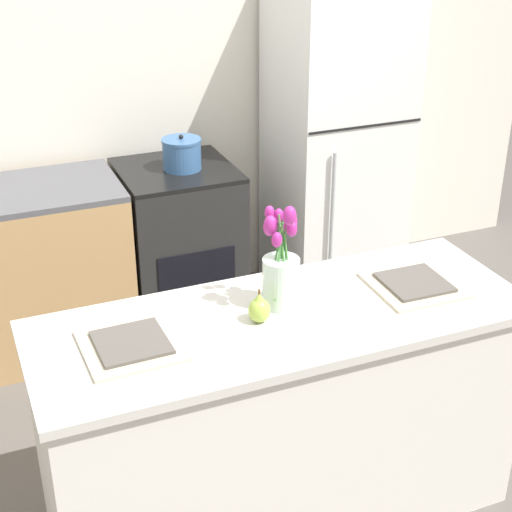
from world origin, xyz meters
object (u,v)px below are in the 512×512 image
at_px(pear_figurine, 259,309).
at_px(plate_setting_left, 131,344).
at_px(refrigerator, 336,148).
at_px(cooking_pot, 182,154).
at_px(flower_vase, 281,270).
at_px(plate_setting_right, 414,284).
at_px(stove_range, 180,246).

bearing_deg(pear_figurine, plate_setting_left, 178.69).
bearing_deg(refrigerator, pear_figurine, -125.47).
bearing_deg(cooking_pot, flower_vase, -94.13).
distance_m(pear_figurine, plate_setting_left, 0.46).
bearing_deg(flower_vase, plate_setting_right, -7.00).
bearing_deg(pear_figurine, cooking_pot, 81.98).
height_order(plate_setting_right, cooking_pot, cooking_pot).
relative_size(plate_setting_right, cooking_pot, 1.59).
bearing_deg(plate_setting_right, plate_setting_left, 180.00).
xyz_separation_m(stove_range, refrigerator, (0.95, 0.00, 0.45)).
bearing_deg(pear_figurine, stove_range, 83.12).
relative_size(pear_figurine, cooking_pot, 0.61).
height_order(pear_figurine, plate_setting_left, pear_figurine).
height_order(flower_vase, plate_setting_right, flower_vase).
height_order(refrigerator, pear_figurine, refrigerator).
xyz_separation_m(stove_range, cooking_pot, (0.03, -0.02, 0.54)).
relative_size(plate_setting_left, plate_setting_right, 1.00).
bearing_deg(stove_range, cooking_pot, -38.44).
height_order(refrigerator, cooking_pot, refrigerator).
bearing_deg(pear_figurine, refrigerator, 54.53).
height_order(stove_range, plate_setting_right, plate_setting_right).
relative_size(stove_range, refrigerator, 0.51).
distance_m(flower_vase, plate_setting_left, 0.59).
bearing_deg(flower_vase, plate_setting_left, -173.50).
height_order(pear_figurine, plate_setting_right, pear_figurine).
xyz_separation_m(stove_range, plate_setting_left, (-0.65, -1.59, 0.47)).
distance_m(refrigerator, plate_setting_right, 1.67).
distance_m(pear_figurine, cooking_pot, 1.60).
distance_m(plate_setting_left, cooking_pot, 1.71).
distance_m(flower_vase, pear_figurine, 0.16).
bearing_deg(cooking_pot, plate_setting_left, -113.30).
bearing_deg(cooking_pot, plate_setting_right, -75.09).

